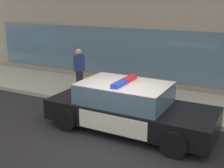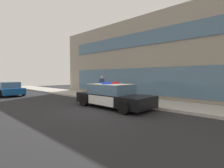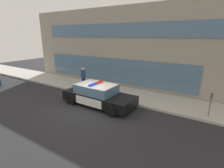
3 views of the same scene
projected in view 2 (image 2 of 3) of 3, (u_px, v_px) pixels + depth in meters
name	position (u px, v px, depth m)	size (l,w,h in m)	color
ground	(104.00, 109.00, 9.16)	(48.00, 48.00, 0.00)	#262628
sidewalk	(137.00, 101.00, 11.60)	(48.00, 3.07, 0.15)	#B2ADA3
storefront_building	(188.00, 61.00, 15.65)	(24.30, 10.53, 6.69)	gray
police_cruiser	(113.00, 96.00, 9.68)	(4.86, 2.18, 1.49)	black
fire_hydrant	(114.00, 95.00, 11.73)	(0.34, 0.39, 0.73)	#4C994C
car_far_lane	(8.00, 89.00, 15.70)	(4.49, 2.06, 1.29)	#144C8C
pedestrian_on_sidewalk	(102.00, 86.00, 13.17)	(0.47, 0.47, 1.71)	#23232D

